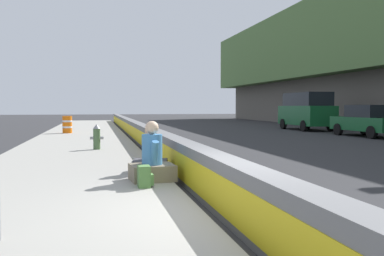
% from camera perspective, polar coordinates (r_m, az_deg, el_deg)
% --- Properties ---
extents(ground_plane, '(160.00, 160.00, 0.00)m').
position_cam_1_polar(ground_plane, '(6.26, 5.84, -12.26)').
color(ground_plane, '#2B2B2D').
rests_on(ground_plane, ground).
extents(sidewalk_strip, '(80.00, 4.40, 0.14)m').
position_cam_1_polar(sidewalk_strip, '(5.98, -19.63, -12.46)').
color(sidewalk_strip, gray).
rests_on(sidewalk_strip, ground_plane).
extents(jersey_barrier, '(76.00, 0.45, 0.85)m').
position_cam_1_polar(jersey_barrier, '(6.16, 5.82, -8.45)').
color(jersey_barrier, slate).
rests_on(jersey_barrier, ground_plane).
extents(fire_hydrant, '(0.26, 0.46, 0.88)m').
position_cam_1_polar(fire_hydrant, '(15.06, -12.71, -1.12)').
color(fire_hydrant, '#47663D').
rests_on(fire_hydrant, sidewalk_strip).
extents(seated_person_foreground, '(0.81, 0.93, 1.20)m').
position_cam_1_polar(seated_person_foreground, '(8.62, -5.39, -4.55)').
color(seated_person_foreground, '#706651').
rests_on(seated_person_foreground, sidewalk_strip).
extents(seated_person_middle, '(0.79, 0.88, 1.06)m').
position_cam_1_polar(seated_person_middle, '(9.68, -5.66, -4.00)').
color(seated_person_middle, '#424247').
rests_on(seated_person_middle, sidewalk_strip).
extents(backpack, '(0.32, 0.28, 0.40)m').
position_cam_1_polar(backpack, '(7.95, -6.40, -6.53)').
color(backpack, '#4C7A3D').
rests_on(backpack, sidewalk_strip).
extents(construction_barrel, '(0.54, 0.54, 0.95)m').
position_cam_1_polar(construction_barrel, '(24.59, -16.45, 0.46)').
color(construction_barrel, orange).
rests_on(construction_barrel, sidewalk_strip).
extents(parked_car_fourth, '(4.55, 2.05, 1.71)m').
position_cam_1_polar(parked_car_fourth, '(24.61, 22.67, 0.92)').
color(parked_car_fourth, '#145128').
rests_on(parked_car_fourth, ground_plane).
extents(parked_car_midline, '(5.15, 2.21, 2.56)m').
position_cam_1_polar(parked_car_midline, '(30.02, 15.13, 2.31)').
color(parked_car_midline, '#145128').
rests_on(parked_car_midline, ground_plane).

